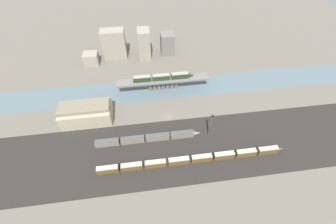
{
  "coord_description": "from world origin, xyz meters",
  "views": [
    {
      "loc": [
        -12.21,
        -89.42,
        105.6
      ],
      "look_at": [
        0.0,
        1.2,
        3.3
      ],
      "focal_mm": 24.0,
      "sensor_mm": 36.0,
      "label": 1
    }
  ],
  "objects_px": {
    "train_yard_near": "(192,159)",
    "train_yard_mid": "(148,138)",
    "warehouse_building": "(86,113)",
    "signal_tower": "(210,125)",
    "train_on_bridge": "(163,77)"
  },
  "relations": [
    {
      "from": "train_yard_near",
      "to": "train_yard_mid",
      "type": "relative_size",
      "value": 1.67
    },
    {
      "from": "train_on_bridge",
      "to": "train_yard_mid",
      "type": "height_order",
      "value": "train_on_bridge"
    },
    {
      "from": "train_yard_near",
      "to": "warehouse_building",
      "type": "bearing_deg",
      "value": 147.02
    },
    {
      "from": "train_yard_mid",
      "to": "warehouse_building",
      "type": "height_order",
      "value": "warehouse_building"
    },
    {
      "from": "warehouse_building",
      "to": "signal_tower",
      "type": "bearing_deg",
      "value": -16.69
    },
    {
      "from": "train_on_bridge",
      "to": "train_yard_mid",
      "type": "xyz_separation_m",
      "value": [
        -13.74,
        -41.97,
        -8.29
      ]
    },
    {
      "from": "train_yard_mid",
      "to": "train_yard_near",
      "type": "bearing_deg",
      "value": -37.06
    },
    {
      "from": "train_yard_mid",
      "to": "train_on_bridge",
      "type": "bearing_deg",
      "value": 71.87
    },
    {
      "from": "warehouse_building",
      "to": "signal_tower",
      "type": "distance_m",
      "value": 73.17
    },
    {
      "from": "train_yard_mid",
      "to": "warehouse_building",
      "type": "bearing_deg",
      "value": 149.78
    },
    {
      "from": "train_yard_near",
      "to": "train_yard_mid",
      "type": "xyz_separation_m",
      "value": [
        -21.93,
        16.56,
        -0.16
      ]
    },
    {
      "from": "train_yard_near",
      "to": "signal_tower",
      "type": "relative_size",
      "value": 5.92
    },
    {
      "from": "train_on_bridge",
      "to": "train_yard_near",
      "type": "distance_m",
      "value": 59.65
    },
    {
      "from": "signal_tower",
      "to": "train_on_bridge",
      "type": "bearing_deg",
      "value": 116.46
    },
    {
      "from": "train_on_bridge",
      "to": "signal_tower",
      "type": "xyz_separation_m",
      "value": [
        21.15,
        -42.5,
        -1.79
      ]
    }
  ]
}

